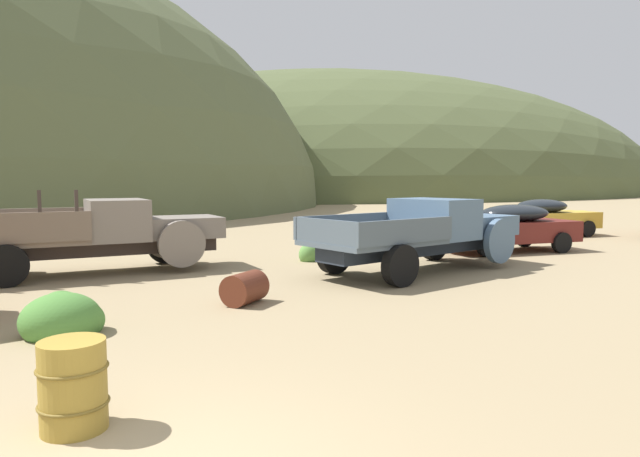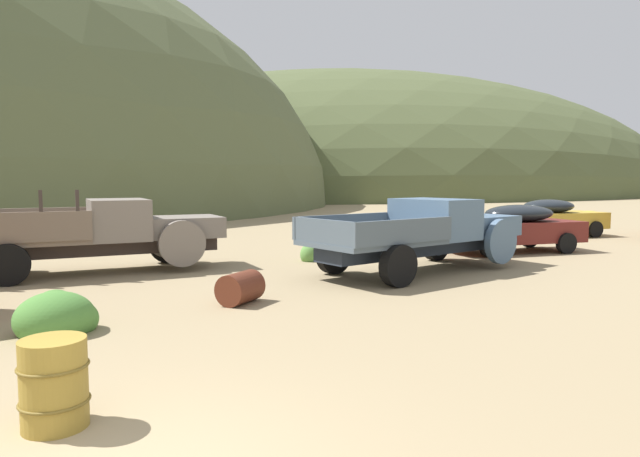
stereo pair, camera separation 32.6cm
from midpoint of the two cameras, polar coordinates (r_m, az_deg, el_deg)
name	(u,v)px [view 2 (the right image)]	position (r m, az deg, el deg)	size (l,w,h in m)	color
hill_center	(144,195)	(90.44, -17.22, 3.24)	(95.85, 69.34, 38.84)	#4C5633
hill_distant	(372,192)	(103.38, 5.31, 3.63)	(119.94, 88.72, 40.04)	#4C5633
truck_primer_gray	(112,233)	(15.61, -19.61, -0.41)	(6.66, 2.95, 2.16)	#3D322D
truck_chalk_blue	(430,232)	(15.28, 11.64, -0.36)	(6.53, 2.85, 1.89)	#262D39
car_oxblood	(508,228)	(19.72, 18.83, 0.09)	(5.16, 3.07, 1.57)	maroon
car_faded_yellow	(556,217)	(25.88, 22.97, 1.06)	(4.82, 2.94, 1.57)	gold
oil_drum_tipped	(240,288)	(11.11, -7.17, -5.95)	(1.06, 0.97, 0.61)	#5B2819
oil_drum_foreground	(54,383)	(6.17, -23.78, -14.06)	(0.66, 0.66, 0.88)	olive
bush_front_right	(471,235)	(22.74, 15.32, -0.62)	(1.44, 1.35, 0.97)	#5B8E42
bush_between_trucks	(318,254)	(16.74, 0.32, -2.62)	(1.00, 0.80, 0.71)	#5B8E42
bush_front_left	(58,318)	(9.87, -23.96, -8.24)	(1.27, 1.13, 0.85)	#4C8438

